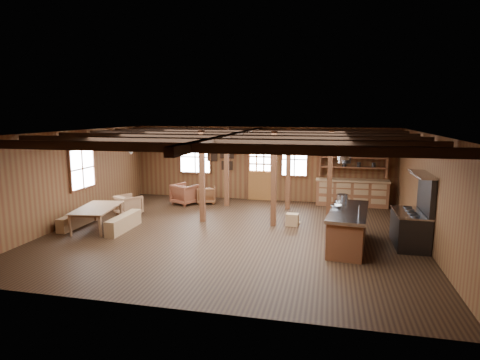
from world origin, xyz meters
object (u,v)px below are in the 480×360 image
object	(u,v)px
dining_table	(99,218)
armchair_c	(129,205)
kitchen_island	(348,228)
armchair_a	(206,195)
armchair_b	(185,194)
commercial_range	(412,223)

from	to	relation	value
dining_table	armchair_c	world-z (taller)	armchair_c
kitchen_island	armchair_a	bearing A→B (deg)	148.30
armchair_b	armchair_c	size ratio (longest dim) A/B	1.15
kitchen_island	dining_table	world-z (taller)	kitchen_island
commercial_range	armchair_a	world-z (taller)	commercial_range
kitchen_island	armchair_b	distance (m)	6.69
commercial_range	armchair_c	bearing A→B (deg)	170.87
armchair_c	commercial_range	bearing A→B (deg)	-158.40
commercial_range	armchair_a	size ratio (longest dim) A/B	2.72
kitchen_island	dining_table	bearing A→B (deg)	-173.76
armchair_a	armchair_b	distance (m)	0.77
armchair_b	armchair_c	distance (m)	2.28
kitchen_island	armchair_a	distance (m)	6.29
kitchen_island	armchair_c	world-z (taller)	kitchen_island
dining_table	armchair_c	xyz separation A→B (m)	(0.06, 1.67, 0.01)
dining_table	armchair_a	size ratio (longest dim) A/B	2.62
kitchen_island	armchair_b	world-z (taller)	kitchen_island
commercial_range	armchair_c	world-z (taller)	commercial_range
commercial_range	armchair_b	distance (m)	7.91
kitchen_island	armchair_b	xyz separation A→B (m)	(-5.64, 3.59, -0.10)
kitchen_island	armchair_c	xyz separation A→B (m)	(-6.92, 1.72, -0.15)
dining_table	armchair_a	xyz separation A→B (m)	(2.05, 3.85, -0.00)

